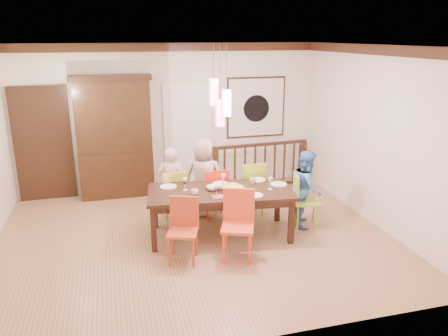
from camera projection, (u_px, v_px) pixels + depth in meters
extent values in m
plane|color=#8E6545|center=(196.00, 238.00, 6.82)|extent=(6.00, 6.00, 0.00)
plane|color=white|center=(192.00, 46.00, 5.98)|extent=(6.00, 6.00, 0.00)
plane|color=silver|center=(170.00, 118.00, 8.71)|extent=(6.00, 0.00, 6.00)
plane|color=silver|center=(374.00, 137.00, 7.14)|extent=(0.00, 5.00, 5.00)
cube|color=black|center=(44.00, 146.00, 8.19)|extent=(1.04, 0.07, 2.24)
cube|color=silver|center=(188.00, 137.00, 8.88)|extent=(0.97, 0.05, 2.22)
cube|color=black|center=(256.00, 107.00, 9.08)|extent=(1.25, 0.04, 1.25)
cube|color=silver|center=(256.00, 107.00, 9.06)|extent=(1.18, 0.02, 1.18)
cylinder|color=black|center=(256.00, 109.00, 9.05)|extent=(0.56, 0.01, 0.56)
cube|color=#FF4C69|center=(214.00, 92.00, 6.31)|extent=(0.11, 0.11, 0.38)
cylinder|color=black|center=(214.00, 62.00, 6.19)|extent=(0.01, 0.01, 0.46)
cube|color=#FF4C69|center=(226.00, 103.00, 6.30)|extent=(0.11, 0.11, 0.38)
cylinder|color=black|center=(226.00, 68.00, 6.15)|extent=(0.01, 0.01, 0.61)
cube|color=#FF4C69|center=(220.00, 113.00, 6.37)|extent=(0.11, 0.11, 0.38)
cylinder|color=black|center=(220.00, 73.00, 6.20)|extent=(0.01, 0.01, 0.76)
cube|color=black|center=(220.00, 192.00, 6.73)|extent=(2.32, 1.28, 0.05)
cube|color=black|center=(152.00, 211.00, 6.97)|extent=(0.09, 0.09, 0.70)
cube|color=black|center=(272.00, 199.00, 7.48)|extent=(0.09, 0.09, 0.70)
cube|color=black|center=(158.00, 233.00, 6.19)|extent=(0.09, 0.09, 0.70)
cube|color=black|center=(292.00, 218.00, 6.70)|extent=(0.09, 0.09, 0.70)
cube|color=black|center=(214.00, 187.00, 7.16)|extent=(2.00, 0.30, 0.10)
cube|color=black|center=(228.00, 207.00, 6.34)|extent=(2.00, 0.30, 0.10)
cube|color=#C4D038|center=(173.00, 196.00, 7.39)|extent=(0.44, 0.44, 0.04)
cube|color=#C4D038|center=(173.00, 182.00, 7.32)|extent=(0.41, 0.07, 0.44)
cylinder|color=#C4D038|center=(165.00, 212.00, 7.26)|extent=(0.03, 0.03, 0.43)
cylinder|color=#C4D038|center=(185.00, 211.00, 7.34)|extent=(0.03, 0.03, 0.43)
cylinder|color=#C4D038|center=(163.00, 205.00, 7.56)|extent=(0.03, 0.03, 0.43)
cylinder|color=#C4D038|center=(182.00, 204.00, 7.64)|extent=(0.03, 0.03, 0.43)
cube|color=red|center=(214.00, 194.00, 7.46)|extent=(0.42, 0.42, 0.04)
cube|color=red|center=(214.00, 180.00, 7.39)|extent=(0.41, 0.05, 0.45)
cylinder|color=red|center=(207.00, 211.00, 7.33)|extent=(0.04, 0.04, 0.43)
cylinder|color=red|center=(226.00, 209.00, 7.42)|extent=(0.04, 0.04, 0.43)
cylinder|color=red|center=(203.00, 203.00, 7.64)|extent=(0.04, 0.04, 0.43)
cylinder|color=red|center=(221.00, 202.00, 7.72)|extent=(0.04, 0.04, 0.43)
cube|color=#8CB220|center=(250.00, 188.00, 7.65)|extent=(0.46, 0.46, 0.04)
cube|color=#8CB220|center=(250.00, 174.00, 7.58)|extent=(0.44, 0.06, 0.48)
cylinder|color=#8CB220|center=(243.00, 205.00, 7.52)|extent=(0.04, 0.04, 0.46)
cylinder|color=#8CB220|center=(262.00, 204.00, 7.60)|extent=(0.04, 0.04, 0.46)
cylinder|color=#8CB220|center=(237.00, 198.00, 7.84)|extent=(0.04, 0.04, 0.46)
cylinder|color=#8CB220|center=(256.00, 197.00, 7.93)|extent=(0.04, 0.04, 0.46)
cube|color=#AC3B1F|center=(183.00, 232.00, 6.01)|extent=(0.51, 0.51, 0.04)
cube|color=#AC3B1F|center=(182.00, 216.00, 5.94)|extent=(0.40, 0.17, 0.44)
cylinder|color=#AC3B1F|center=(173.00, 254.00, 5.89)|extent=(0.03, 0.03, 0.43)
cylinder|color=#AC3B1F|center=(197.00, 251.00, 5.97)|extent=(0.03, 0.03, 0.43)
cylinder|color=#AC3B1F|center=(170.00, 243.00, 6.19)|extent=(0.03, 0.03, 0.43)
cylinder|color=#AC3B1F|center=(193.00, 240.00, 6.27)|extent=(0.03, 0.03, 0.43)
cube|color=#D24625|center=(238.00, 227.00, 6.07)|extent=(0.57, 0.57, 0.04)
cube|color=#D24625|center=(238.00, 210.00, 6.00)|extent=(0.43, 0.20, 0.49)
cylinder|color=#D24625|center=(229.00, 251.00, 5.93)|extent=(0.04, 0.04, 0.46)
cylinder|color=#D24625|center=(254.00, 247.00, 6.02)|extent=(0.04, 0.04, 0.46)
cylinder|color=#D24625|center=(222.00, 239.00, 6.27)|extent=(0.04, 0.04, 0.46)
cylinder|color=#D24625|center=(246.00, 236.00, 6.35)|extent=(0.04, 0.04, 0.46)
cube|color=#9AC43E|center=(307.00, 201.00, 7.13)|extent=(0.50, 0.50, 0.04)
cube|color=#9AC43E|center=(307.00, 188.00, 7.06)|extent=(0.14, 0.40, 0.45)
cylinder|color=#9AC43E|center=(301.00, 219.00, 7.00)|extent=(0.03, 0.03, 0.43)
cylinder|color=#9AC43E|center=(319.00, 217.00, 7.08)|extent=(0.03, 0.03, 0.43)
cylinder|color=#9AC43E|center=(293.00, 211.00, 7.31)|extent=(0.03, 0.03, 0.43)
cylinder|color=#9AC43E|center=(311.00, 209.00, 7.39)|extent=(0.03, 0.03, 0.43)
cube|color=black|center=(117.00, 174.00, 8.53)|extent=(1.38, 0.44, 0.89)
cube|color=black|center=(113.00, 116.00, 8.22)|extent=(1.38, 0.40, 1.38)
cube|color=black|center=(113.00, 114.00, 8.39)|extent=(1.19, 0.02, 1.19)
cube|color=black|center=(110.00, 77.00, 8.01)|extent=(1.48, 0.44, 0.10)
cube|color=black|center=(214.00, 170.00, 8.68)|extent=(0.13, 0.13, 0.92)
cube|color=black|center=(303.00, 163.00, 9.15)|extent=(0.13, 0.13, 0.92)
cube|color=black|center=(260.00, 145.00, 8.78)|extent=(2.05, 0.21, 0.06)
cube|color=black|center=(259.00, 186.00, 9.04)|extent=(1.93, 0.18, 0.05)
imported|color=#F8BCCE|center=(172.00, 184.00, 7.35)|extent=(0.53, 0.41, 1.27)
imported|color=#BCA78E|center=(204.00, 178.00, 7.49)|extent=(0.78, 0.63, 1.39)
imported|color=#4780C6|center=(307.00, 188.00, 7.17)|extent=(0.67, 0.75, 1.26)
imported|color=gold|center=(232.00, 189.00, 6.66)|extent=(0.41, 0.41, 0.08)
imported|color=white|center=(213.00, 188.00, 6.72)|extent=(0.26, 0.26, 0.07)
imported|color=silver|center=(195.00, 192.00, 6.52)|extent=(0.14, 0.14, 0.09)
imported|color=silver|center=(253.00, 181.00, 7.02)|extent=(0.12, 0.12, 0.09)
cylinder|color=white|center=(168.00, 187.00, 6.86)|extent=(0.26, 0.26, 0.01)
cylinder|color=white|center=(221.00, 184.00, 6.99)|extent=(0.26, 0.26, 0.01)
cylinder|color=white|center=(258.00, 180.00, 7.19)|extent=(0.26, 0.26, 0.01)
cylinder|color=white|center=(183.00, 201.00, 6.26)|extent=(0.26, 0.26, 0.01)
cylinder|color=white|center=(254.00, 195.00, 6.49)|extent=(0.26, 0.26, 0.01)
cylinder|color=white|center=(279.00, 184.00, 6.97)|extent=(0.26, 0.26, 0.01)
cube|color=#D83359|center=(218.00, 197.00, 6.42)|extent=(0.18, 0.14, 0.01)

